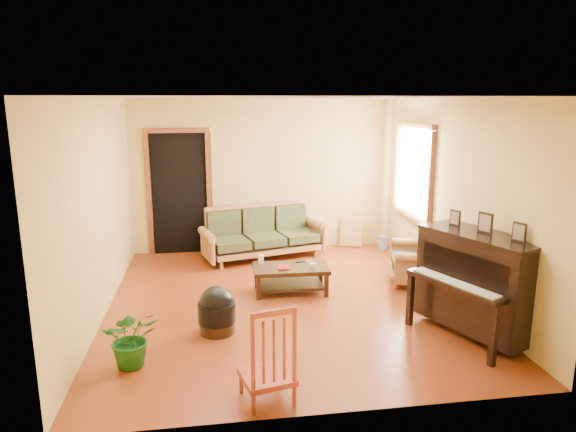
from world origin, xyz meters
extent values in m
plane|color=#5D210C|center=(0.00, 0.00, 0.00)|extent=(5.00, 5.00, 0.00)
cube|color=black|center=(-1.45, 2.48, 1.02)|extent=(1.08, 0.16, 2.05)
cube|color=white|center=(2.21, 1.30, 1.50)|extent=(0.12, 1.36, 1.46)
cube|color=brown|center=(-0.08, 1.97, 0.43)|extent=(2.14, 1.33, 0.86)
cube|color=black|center=(0.12, 0.32, 0.18)|extent=(1.03, 0.59, 0.37)
cube|color=brown|center=(1.94, 0.43, 0.41)|extent=(0.99, 1.01, 0.82)
cube|color=black|center=(1.96, -1.26, 0.58)|extent=(1.24, 1.52, 1.17)
cylinder|color=black|center=(-0.89, -0.79, 0.20)|extent=(0.47, 0.47, 0.40)
cube|color=maroon|center=(-0.48, -2.21, 0.46)|extent=(0.52, 0.55, 0.91)
cube|color=gold|center=(1.54, 2.37, 0.26)|extent=(0.40, 0.22, 0.53)
cylinder|color=#3554A1|center=(2.06, 2.15, 0.12)|extent=(0.24, 0.24, 0.24)
imported|color=#175317|center=(-1.73, -1.42, 0.30)|extent=(0.60, 0.54, 0.60)
imported|color=maroon|center=(-0.07, 0.27, 0.38)|extent=(0.17, 0.21, 0.02)
cylinder|color=white|center=(-0.27, 0.50, 0.43)|extent=(0.10, 0.10, 0.13)
cylinder|color=silver|center=(0.41, 0.24, 0.40)|extent=(0.11, 0.11, 0.05)
cube|color=black|center=(0.28, 0.49, 0.38)|extent=(0.14, 0.05, 0.01)
camera|label=1|loc=(-0.90, -6.24, 2.56)|focal=32.00mm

